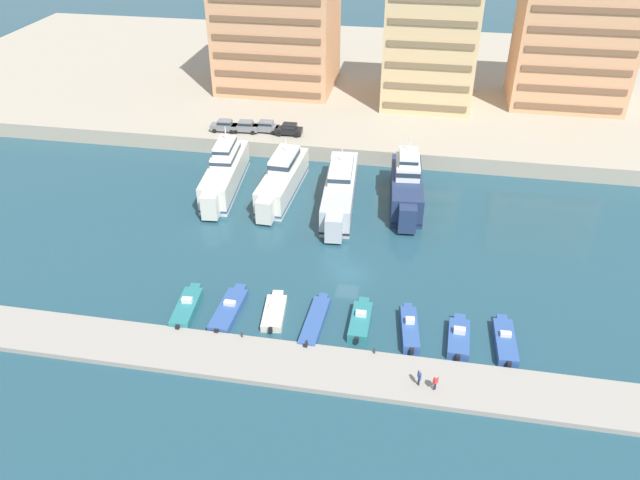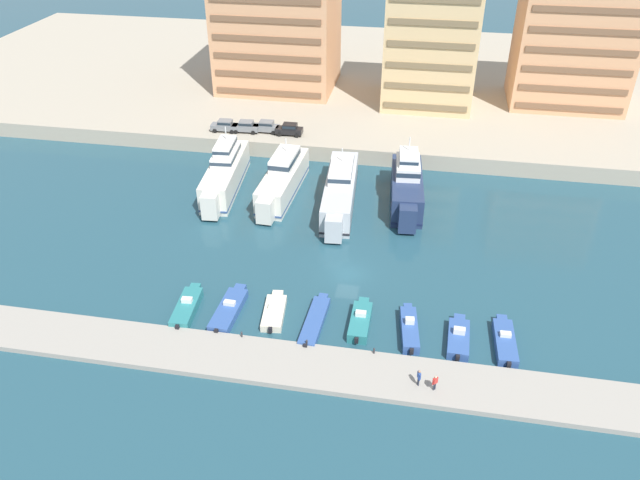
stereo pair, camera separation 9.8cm
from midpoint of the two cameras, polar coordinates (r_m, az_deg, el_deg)
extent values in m
plane|color=#234C5B|center=(68.96, 2.59, -3.09)|extent=(400.00, 400.00, 0.00)
cube|color=#ADA38E|center=(124.31, 6.77, 14.23)|extent=(180.00, 70.00, 2.37)
cube|color=#9E998E|center=(57.26, 0.42, -11.71)|extent=(120.00, 5.63, 0.54)
cube|color=silver|center=(86.10, -8.61, 5.84)|extent=(4.96, 15.68, 3.72)
cube|color=silver|center=(78.80, -9.97, 3.08)|extent=(2.17, 2.00, 3.16)
cube|color=#334C7F|center=(86.65, -8.54, 5.13)|extent=(5.01, 15.83, 0.24)
cube|color=white|center=(86.01, -8.57, 7.69)|extent=(3.40, 6.70, 1.31)
cube|color=#233342|center=(85.96, -8.58, 7.76)|extent=(3.44, 6.76, 0.47)
cube|color=white|center=(85.49, -8.64, 8.46)|extent=(2.65, 5.22, 1.24)
cube|color=#233342|center=(85.44, -8.65, 8.53)|extent=(2.68, 5.28, 0.44)
cylinder|color=silver|center=(85.75, -8.58, 9.65)|extent=(0.16, 0.16, 1.80)
cube|color=silver|center=(93.58, -7.46, 7.66)|extent=(3.18, 1.16, 0.20)
cube|color=silver|center=(84.03, -3.37, 5.38)|extent=(4.22, 14.90, 3.50)
cube|color=silver|center=(77.13, -5.00, 2.68)|extent=(2.05, 1.88, 2.97)
cube|color=#334C7F|center=(84.56, -3.35, 4.69)|extent=(4.26, 15.05, 0.24)
cube|color=white|center=(83.80, -3.23, 7.32)|extent=(3.07, 6.31, 1.77)
cube|color=#233342|center=(83.73, -3.23, 7.43)|extent=(3.11, 6.37, 0.64)
cylinder|color=silver|center=(83.86, -3.09, 8.69)|extent=(0.16, 0.16, 1.80)
cube|color=silver|center=(91.12, -2.03, 7.16)|extent=(3.10, 1.03, 0.20)
cube|color=silver|center=(81.38, 1.89, 4.45)|extent=(4.89, 17.36, 3.50)
cube|color=silver|center=(73.23, 1.31, 1.03)|extent=(2.14, 1.97, 2.97)
cube|color=black|center=(81.93, 1.88, 3.75)|extent=(4.94, 17.53, 0.24)
cube|color=white|center=(81.37, 2.00, 6.43)|extent=(3.37, 7.38, 1.52)
cube|color=#233342|center=(81.30, 2.00, 6.52)|extent=(3.41, 7.46, 0.55)
cylinder|color=silver|center=(81.62, 2.08, 7.81)|extent=(0.16, 0.16, 1.80)
cube|color=silver|center=(89.74, 2.34, 6.73)|extent=(3.17, 1.12, 0.20)
cube|color=navy|center=(82.33, 7.95, 4.59)|extent=(4.92, 13.68, 3.77)
cube|color=navy|center=(75.68, 8.05, 1.95)|extent=(2.28, 2.10, 3.20)
cube|color=#192347|center=(82.91, 7.88, 3.85)|extent=(4.97, 13.81, 0.24)
cube|color=white|center=(81.99, 8.08, 6.61)|extent=(3.46, 5.85, 1.70)
cube|color=#233342|center=(81.91, 8.09, 6.71)|extent=(3.50, 5.91, 0.61)
cube|color=white|center=(81.37, 8.16, 7.51)|extent=(2.70, 4.57, 1.17)
cube|color=#233342|center=(81.32, 8.16, 7.59)|extent=(2.73, 4.61, 0.42)
cylinder|color=silver|center=(81.53, 8.23, 8.71)|extent=(0.16, 0.16, 1.80)
cube|color=navy|center=(89.08, 7.83, 6.28)|extent=(3.36, 1.16, 0.20)
cube|color=teal|center=(64.68, -12.06, -6.15)|extent=(2.35, 5.99, 1.03)
cube|color=teal|center=(67.14, -11.28, -4.39)|extent=(1.11, 0.94, 0.87)
cube|color=silver|center=(64.54, -12.03, -5.38)|extent=(1.09, 0.68, 0.48)
cube|color=#283847|center=(64.70, -11.97, -5.18)|extent=(0.96, 0.15, 0.29)
cube|color=black|center=(62.34, -12.87, -7.82)|extent=(0.38, 0.31, 0.60)
cube|color=#33569E|center=(63.79, -8.33, -6.42)|extent=(2.34, 6.56, 0.85)
cube|color=#33569E|center=(66.46, -7.28, -4.48)|extent=(1.19, 0.99, 0.72)
cube|color=silver|center=(63.75, -8.23, -5.72)|extent=(1.17, 0.64, 0.40)
cube|color=#283847|center=(63.92, -8.15, -5.52)|extent=(1.05, 0.12, 0.24)
cube|color=black|center=(61.29, -9.42, -8.28)|extent=(0.37, 0.29, 0.60)
cube|color=beige|center=(63.06, -4.18, -6.69)|extent=(2.58, 5.25, 0.78)
cube|color=beige|center=(65.32, -3.85, -5.06)|extent=(1.22, 1.03, 0.66)
cube|color=silver|center=(62.99, -4.16, -6.07)|extent=(1.18, 0.72, 0.36)
cube|color=#283847|center=(63.17, -4.13, -5.88)|extent=(1.02, 0.19, 0.22)
cube|color=black|center=(60.92, -4.52, -8.20)|extent=(0.39, 0.32, 0.60)
cube|color=#33569E|center=(61.90, -0.46, -7.51)|extent=(1.99, 7.33, 0.72)
cube|color=#33569E|center=(64.90, 0.33, -5.29)|extent=(0.96, 0.80, 0.61)
cube|color=black|center=(59.03, -1.31, -9.74)|extent=(0.37, 0.29, 0.60)
cube|color=teal|center=(61.76, 3.73, -7.51)|extent=(1.90, 5.33, 1.04)
cube|color=teal|center=(64.10, 4.06, -5.77)|extent=(1.04, 0.85, 0.89)
cube|color=silver|center=(61.58, 3.80, -6.73)|extent=(1.04, 0.60, 0.47)
cube|color=#283847|center=(61.75, 3.84, -6.52)|extent=(0.94, 0.08, 0.28)
cube|color=black|center=(59.53, 3.40, -9.15)|extent=(0.36, 0.28, 0.60)
cube|color=#33569E|center=(61.36, 8.23, -8.15)|extent=(2.25, 6.06, 1.05)
cube|color=#33569E|center=(63.85, 8.05, -6.23)|extent=(0.94, 0.80, 0.89)
cube|color=silver|center=(61.17, 8.26, -7.30)|extent=(0.92, 0.70, 0.58)
cube|color=#283847|center=(61.32, 8.25, -7.07)|extent=(0.79, 0.17, 0.35)
cube|color=black|center=(58.93, 8.43, -10.04)|extent=(0.39, 0.32, 0.60)
cube|color=#33569E|center=(61.29, 12.58, -8.85)|extent=(2.16, 5.15, 0.91)
cube|color=#33569E|center=(63.54, 12.66, -7.12)|extent=(1.12, 0.93, 0.78)
cube|color=silver|center=(61.10, 12.68, -8.09)|extent=(1.11, 0.64, 0.59)
cube|color=#283847|center=(61.25, 12.69, -7.86)|extent=(0.99, 0.12, 0.35)
cube|color=black|center=(59.16, 12.52, -10.47)|extent=(0.37, 0.29, 0.60)
cube|color=#33569E|center=(62.02, 16.60, -8.99)|extent=(2.06, 5.96, 0.93)
cube|color=#33569E|center=(64.52, 16.30, -7.04)|extent=(1.04, 0.87, 0.79)
cube|color=silver|center=(61.93, 16.65, -8.26)|extent=(1.03, 0.64, 0.38)
cube|color=#283847|center=(62.10, 16.64, -8.05)|extent=(0.92, 0.11, 0.23)
cube|color=black|center=(59.63, 16.94, -10.87)|extent=(0.37, 0.29, 0.60)
cube|color=slate|center=(98.52, -8.69, 10.20)|extent=(4.16, 1.86, 0.80)
cube|color=slate|center=(98.20, -8.64, 10.59)|extent=(2.16, 1.64, 0.68)
cube|color=#1E2833|center=(98.20, -8.64, 10.59)|extent=(2.12, 1.66, 0.37)
cylinder|color=black|center=(98.31, -9.57, 9.81)|extent=(0.65, 0.25, 0.64)
cylinder|color=black|center=(99.80, -9.30, 10.19)|extent=(0.65, 0.25, 0.64)
cylinder|color=black|center=(97.56, -8.03, 9.76)|extent=(0.65, 0.25, 0.64)
cylinder|color=black|center=(99.07, -7.78, 10.15)|extent=(0.65, 0.25, 0.64)
cube|color=slate|center=(97.77, -6.80, 10.16)|extent=(4.18, 1.91, 0.80)
cube|color=slate|center=(97.46, -6.74, 10.56)|extent=(2.18, 1.67, 0.68)
cube|color=#1E2833|center=(97.46, -6.74, 10.56)|extent=(2.14, 1.68, 0.37)
cylinder|color=black|center=(97.49, -7.68, 9.78)|extent=(0.65, 0.25, 0.64)
cylinder|color=black|center=(99.01, -7.44, 10.16)|extent=(0.65, 0.25, 0.64)
cylinder|color=black|center=(96.86, -6.11, 9.73)|extent=(0.65, 0.25, 0.64)
cylinder|color=black|center=(98.39, -5.90, 10.12)|extent=(0.65, 0.25, 0.64)
cube|color=slate|center=(97.43, -4.95, 10.19)|extent=(4.11, 1.71, 0.80)
cube|color=slate|center=(97.12, -4.88, 10.59)|extent=(2.11, 1.57, 0.68)
cube|color=#1E2833|center=(97.12, -4.88, 10.59)|extent=(2.06, 1.58, 0.37)
cylinder|color=black|center=(97.17, -5.85, 9.82)|extent=(0.64, 0.22, 0.64)
cylinder|color=black|center=(98.68, -5.59, 10.21)|extent=(0.64, 0.22, 0.64)
cylinder|color=black|center=(96.51, -4.28, 9.74)|extent=(0.64, 0.22, 0.64)
cylinder|color=black|center=(98.03, -4.04, 10.12)|extent=(0.64, 0.22, 0.64)
cube|color=black|center=(96.22, -2.82, 9.97)|extent=(4.12, 1.75, 0.80)
cube|color=black|center=(95.91, -2.74, 10.38)|extent=(2.12, 1.58, 0.68)
cube|color=#1E2833|center=(95.91, -2.74, 10.38)|extent=(2.08, 1.60, 0.37)
cylinder|color=black|center=(95.90, -3.72, 9.60)|extent=(0.64, 0.23, 0.64)
cylinder|color=black|center=(97.42, -3.50, 9.99)|extent=(0.64, 0.23, 0.64)
cylinder|color=black|center=(95.35, -2.12, 9.51)|extent=(0.64, 0.23, 0.64)
cylinder|color=black|center=(96.88, -1.91, 9.90)|extent=(0.64, 0.23, 0.64)
cube|color=tan|center=(114.46, -3.89, 19.63)|extent=(19.94, 16.23, 24.04)
cube|color=brown|center=(109.77, -4.71, 13.29)|extent=(18.34, 0.24, 0.90)
cube|color=brown|center=(108.81, -4.78, 14.78)|extent=(18.34, 0.24, 0.90)
cube|color=brown|center=(107.92, -4.86, 16.30)|extent=(18.34, 0.24, 0.90)
cube|color=brown|center=(107.11, -4.93, 17.84)|extent=(18.34, 0.24, 0.90)
cube|color=brown|center=(106.37, -5.01, 19.40)|extent=(18.34, 0.24, 0.90)
cube|color=brown|center=(105.72, -5.10, 20.98)|extent=(18.34, 0.24, 0.90)
cube|color=#E0BC84|center=(108.70, 10.16, 17.35)|extent=(14.52, 14.77, 19.78)
cube|color=#7B6748|center=(104.07, 9.60, 11.92)|extent=(13.36, 0.24, 0.90)
cube|color=#7B6748|center=(102.97, 9.77, 13.63)|extent=(13.36, 0.24, 0.90)
cube|color=#7B6748|center=(101.95, 9.94, 15.37)|extent=(13.36, 0.24, 0.90)
cube|color=#7B6748|center=(101.04, 10.13, 17.15)|extent=(13.36, 0.24, 0.90)
cube|color=#7B6748|center=(100.22, 10.32, 18.96)|extent=(13.36, 0.24, 0.90)
cube|color=#7B6748|center=(99.51, 10.52, 20.80)|extent=(13.36, 0.24, 0.90)
cube|color=tan|center=(113.57, 22.42, 17.33)|extent=(18.10, 13.24, 24.22)
cube|color=brown|center=(110.23, 21.79, 11.16)|extent=(16.65, 0.24, 0.90)
cube|color=brown|center=(109.26, 22.12, 12.62)|extent=(16.65, 0.24, 0.90)
cube|color=brown|center=(108.37, 22.46, 14.11)|extent=(16.65, 0.24, 0.90)
cube|color=brown|center=(107.56, 22.80, 15.62)|extent=(16.65, 0.24, 0.90)
cube|color=brown|center=(106.82, 23.16, 17.15)|extent=(16.65, 0.24, 0.90)
cube|color=brown|center=(106.17, 23.53, 18.70)|extent=(16.65, 0.24, 0.90)
cylinder|color=#282D3D|center=(55.78, 10.54, -12.99)|extent=(0.13, 0.13, 0.78)
cylinder|color=#282D3D|center=(55.70, 10.41, -13.05)|extent=(0.13, 0.13, 0.78)
cube|color=red|center=(55.25, 10.55, -12.52)|extent=(0.47, 0.45, 0.60)
cylinder|color=red|center=(55.42, 10.75, -12.44)|extent=(0.09, 0.09, 0.60)
cylinder|color=red|center=(55.15, 10.33, -12.67)|extent=(0.09, 0.09, 0.60)
sphere|color=beige|center=(54.96, 10.59, -12.22)|extent=(0.22, 0.22, 0.22)
cylinder|color=#282D3D|center=(55.84, 9.05, -12.70)|extent=(0.13, 0.13, 0.82)
cylinder|color=#282D3D|center=(55.95, 9.01, -12.58)|extent=(0.13, 0.13, 0.82)
cube|color=#2D4C99|center=(55.38, 9.10, -12.11)|extent=(0.35, 0.50, 0.63)
cylinder|color=#2D4C99|center=(55.23, 9.16, -12.35)|extent=(0.10, 0.10, 0.63)
cylinder|color=#2D4C99|center=(55.61, 9.02, -11.95)|extent=(0.10, 0.10, 0.63)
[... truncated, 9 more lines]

